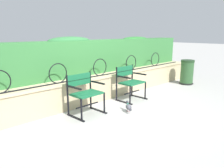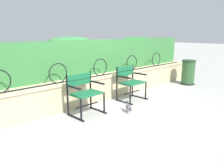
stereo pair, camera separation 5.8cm
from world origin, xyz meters
name	(u,v)px [view 1 (the left image)]	position (x,y,z in m)	size (l,w,h in m)	color
ground_plane	(113,109)	(0.00, 0.00, 0.00)	(60.00, 60.00, 0.00)	#B7B5AF
stone_wall	(92,89)	(0.00, 0.73, 0.31)	(7.97, 0.41, 0.61)	#C6B289
iron_arch_fence	(83,71)	(-0.31, 0.66, 0.79)	(7.42, 0.02, 0.42)	black
hedge_row	(79,57)	(-0.04, 1.15, 1.06)	(7.81, 0.49, 0.96)	#387A3D
park_chair_left	(85,92)	(-0.63, 0.20, 0.46)	(0.65, 0.54, 0.82)	#19663D
park_chair_right	(130,81)	(0.77, 0.21, 0.46)	(0.64, 0.53, 0.83)	#19663D
pigeon_near_chairs	(128,107)	(0.08, -0.37, 0.11)	(0.21, 0.26, 0.22)	#5B5B66
trash_bin	(187,73)	(3.35, 0.03, 0.37)	(0.44, 0.44, 0.78)	#2D562D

